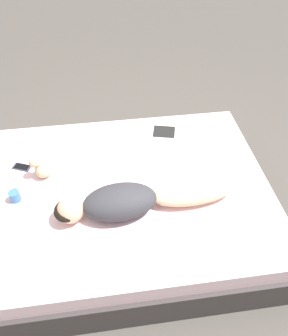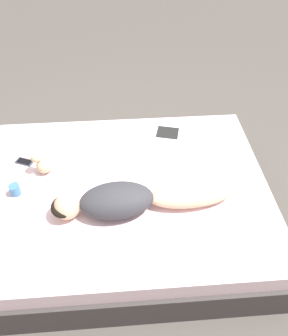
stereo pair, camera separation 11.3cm
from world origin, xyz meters
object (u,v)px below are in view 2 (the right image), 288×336
object	(u,v)px
coffee_mug	(15,189)
cell_phone	(24,162)
person	(134,199)
open_magazine	(166,142)

from	to	relation	value
coffee_mug	cell_phone	xyz separation A→B (m)	(0.33, 0.00, -0.04)
person	coffee_mug	xyz separation A→B (m)	(0.20, 0.87, -0.05)
open_magazine	cell_phone	xyz separation A→B (m)	(-0.17, 1.18, 0.00)
coffee_mug	open_magazine	bearing A→B (deg)	-67.12
person	coffee_mug	bearing A→B (deg)	73.28
open_magazine	coffee_mug	distance (m)	1.28
open_magazine	coffee_mug	size ratio (longest dim) A/B	4.87
cell_phone	open_magazine	bearing A→B (deg)	-59.66
open_magazine	cell_phone	size ratio (longest dim) A/B	3.49
person	open_magazine	bearing A→B (deg)	-28.31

